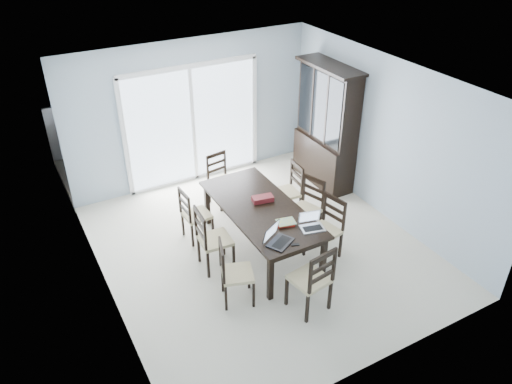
{
  "coord_description": "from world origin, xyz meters",
  "views": [
    {
      "loc": [
        -2.97,
        -5.23,
        4.69
      ],
      "look_at": [
        -0.08,
        0.0,
        1.03
      ],
      "focal_mm": 35.0,
      "sensor_mm": 36.0,
      "label": 1
    }
  ],
  "objects_px": {
    "chair_end_near": "(315,274)",
    "cell_phone": "(295,245)",
    "game_box": "(263,199)",
    "china_hutch": "(326,127)",
    "chair_left_near": "(230,267)",
    "chair_right_far": "(291,185)",
    "chair_end_far": "(220,174)",
    "chair_left_mid": "(208,234)",
    "chair_right_mid": "(309,201)",
    "laptop_dark": "(280,239)",
    "hot_tub": "(127,146)",
    "dining_table": "(261,211)",
    "laptop_silver": "(313,226)",
    "chair_right_near": "(329,221)",
    "chair_left_far": "(191,210)"
  },
  "relations": [
    {
      "from": "laptop_dark",
      "to": "cell_phone",
      "type": "height_order",
      "value": "laptop_dark"
    },
    {
      "from": "dining_table",
      "to": "laptop_silver",
      "type": "distance_m",
      "value": 0.88
    },
    {
      "from": "chair_right_mid",
      "to": "chair_right_near",
      "type": "bearing_deg",
      "value": 156.18
    },
    {
      "from": "laptop_dark",
      "to": "cell_phone",
      "type": "bearing_deg",
      "value": -69.29
    },
    {
      "from": "chair_end_far",
      "to": "cell_phone",
      "type": "bearing_deg",
      "value": 78.44
    },
    {
      "from": "dining_table",
      "to": "hot_tub",
      "type": "relative_size",
      "value": 1.14
    },
    {
      "from": "cell_phone",
      "to": "game_box",
      "type": "distance_m",
      "value": 1.13
    },
    {
      "from": "chair_right_far",
      "to": "hot_tub",
      "type": "height_order",
      "value": "chair_right_far"
    },
    {
      "from": "chair_right_far",
      "to": "chair_end_near",
      "type": "distance_m",
      "value": 2.25
    },
    {
      "from": "chair_left_near",
      "to": "game_box",
      "type": "height_order",
      "value": "chair_left_near"
    },
    {
      "from": "chair_end_near",
      "to": "laptop_dark",
      "type": "xyz_separation_m",
      "value": [
        -0.15,
        0.6,
        0.2
      ]
    },
    {
      "from": "china_hutch",
      "to": "chair_right_mid",
      "type": "bearing_deg",
      "value": -133.51
    },
    {
      "from": "chair_end_near",
      "to": "cell_phone",
      "type": "bearing_deg",
      "value": 81.15
    },
    {
      "from": "chair_end_near",
      "to": "hot_tub",
      "type": "relative_size",
      "value": 0.6
    },
    {
      "from": "chair_left_near",
      "to": "laptop_dark",
      "type": "xyz_separation_m",
      "value": [
        0.68,
        -0.1,
        0.25
      ]
    },
    {
      "from": "chair_right_far",
      "to": "chair_right_near",
      "type": "bearing_deg",
      "value": 179.77
    },
    {
      "from": "dining_table",
      "to": "laptop_dark",
      "type": "xyz_separation_m",
      "value": [
        -0.2,
        -0.87,
        0.14
      ]
    },
    {
      "from": "laptop_dark",
      "to": "chair_left_mid",
      "type": "bearing_deg",
      "value": 99.64
    },
    {
      "from": "chair_end_near",
      "to": "game_box",
      "type": "distance_m",
      "value": 1.61
    },
    {
      "from": "chair_end_far",
      "to": "laptop_silver",
      "type": "relative_size",
      "value": 2.92
    },
    {
      "from": "chair_right_mid",
      "to": "cell_phone",
      "type": "height_order",
      "value": "chair_right_mid"
    },
    {
      "from": "chair_right_mid",
      "to": "hot_tub",
      "type": "relative_size",
      "value": 0.57
    },
    {
      "from": "chair_end_near",
      "to": "cell_phone",
      "type": "distance_m",
      "value": 0.49
    },
    {
      "from": "chair_right_mid",
      "to": "chair_left_mid",
      "type": "bearing_deg",
      "value": 73.52
    },
    {
      "from": "chair_right_mid",
      "to": "laptop_dark",
      "type": "xyz_separation_m",
      "value": [
        -1.05,
        -0.88,
        0.23
      ]
    },
    {
      "from": "chair_right_near",
      "to": "china_hutch",
      "type": "bearing_deg",
      "value": -45.83
    },
    {
      "from": "chair_left_far",
      "to": "laptop_silver",
      "type": "xyz_separation_m",
      "value": [
        1.15,
        -1.52,
        0.26
      ]
    },
    {
      "from": "hot_tub",
      "to": "chair_right_near",
      "type": "bearing_deg",
      "value": -66.44
    },
    {
      "from": "laptop_silver",
      "to": "chair_end_near",
      "type": "bearing_deg",
      "value": -107.59
    },
    {
      "from": "chair_left_far",
      "to": "laptop_silver",
      "type": "bearing_deg",
      "value": 34.34
    },
    {
      "from": "chair_right_near",
      "to": "laptop_silver",
      "type": "bearing_deg",
      "value": 104.78
    },
    {
      "from": "chair_right_mid",
      "to": "china_hutch",
      "type": "bearing_deg",
      "value": -61.77
    },
    {
      "from": "chair_left_mid",
      "to": "chair_end_near",
      "type": "xyz_separation_m",
      "value": [
        0.8,
        -1.43,
        0.01
      ]
    },
    {
      "from": "china_hutch",
      "to": "chair_left_near",
      "type": "bearing_deg",
      "value": -145.18
    },
    {
      "from": "dining_table",
      "to": "laptop_silver",
      "type": "relative_size",
      "value": 6.16
    },
    {
      "from": "chair_right_far",
      "to": "laptop_silver",
      "type": "distance_m",
      "value": 1.51
    },
    {
      "from": "dining_table",
      "to": "hot_tub",
      "type": "distance_m",
      "value": 3.63
    },
    {
      "from": "dining_table",
      "to": "chair_end_near",
      "type": "height_order",
      "value": "chair_end_near"
    },
    {
      "from": "chair_left_mid",
      "to": "chair_end_near",
      "type": "height_order",
      "value": "chair_end_near"
    },
    {
      "from": "china_hutch",
      "to": "chair_left_mid",
      "type": "bearing_deg",
      "value": -155.94
    },
    {
      "from": "chair_left_far",
      "to": "chair_right_far",
      "type": "xyz_separation_m",
      "value": [
        1.69,
        -0.13,
        0.03
      ]
    },
    {
      "from": "chair_right_mid",
      "to": "chair_left_far",
      "type": "bearing_deg",
      "value": 48.8
    },
    {
      "from": "cell_phone",
      "to": "game_box",
      "type": "xyz_separation_m",
      "value": [
        0.15,
        1.12,
        0.03
      ]
    },
    {
      "from": "chair_right_near",
      "to": "laptop_dark",
      "type": "distance_m",
      "value": 1.06
    },
    {
      "from": "chair_left_near",
      "to": "chair_end_far",
      "type": "relative_size",
      "value": 1.02
    },
    {
      "from": "chair_right_mid",
      "to": "chair_end_far",
      "type": "distance_m",
      "value": 1.69
    },
    {
      "from": "chair_left_mid",
      "to": "dining_table",
      "type": "bearing_deg",
      "value": 95.99
    },
    {
      "from": "dining_table",
      "to": "game_box",
      "type": "height_order",
      "value": "game_box"
    },
    {
      "from": "game_box",
      "to": "laptop_dark",
      "type": "bearing_deg",
      "value": -106.77
    },
    {
      "from": "laptop_dark",
      "to": "chair_left_far",
      "type": "bearing_deg",
      "value": 82.21
    }
  ]
}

